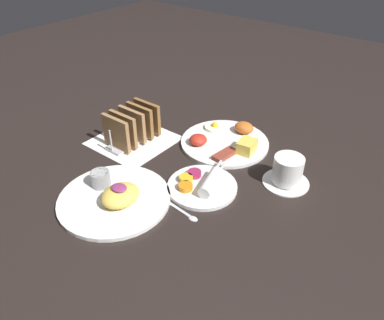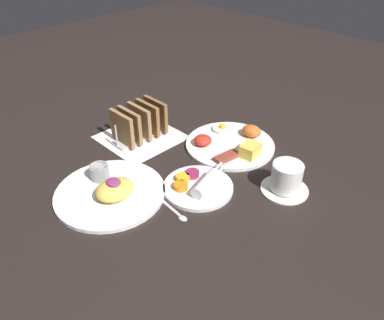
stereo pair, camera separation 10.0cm
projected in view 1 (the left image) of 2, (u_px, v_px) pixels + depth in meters
name	position (u px, v px, depth m)	size (l,w,h in m)	color
ground_plane	(162.00, 163.00, 1.04)	(3.00, 3.00, 0.00)	black
napkin_flat	(134.00, 140.00, 1.14)	(0.22, 0.22, 0.00)	white
plate_breakfast	(226.00, 141.00, 1.12)	(0.26, 0.26, 0.05)	white
plate_condiments	(202.00, 185.00, 0.94)	(0.18, 0.19, 0.04)	white
plate_foreground	(115.00, 196.00, 0.90)	(0.27, 0.27, 0.06)	white
toast_rack	(132.00, 126.00, 1.11)	(0.10, 0.18, 0.10)	#B7B7BC
coffee_cup	(287.00, 172.00, 0.95)	(0.12, 0.12, 0.08)	white
teaspoon	(183.00, 211.00, 0.88)	(0.13, 0.02, 0.01)	silver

